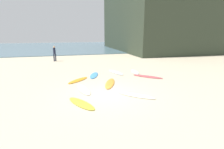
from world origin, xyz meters
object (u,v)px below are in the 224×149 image
Objects in this scene: surfboard_2 at (94,75)px; surfboard_7 at (148,76)px; surfboard_5 at (137,95)px; surfboard_4 at (83,89)px; beachgoer_near at (54,53)px; surfboard_0 at (110,83)px; surfboard_1 at (135,72)px; surfboard_3 at (116,72)px; surfboard_8 at (78,80)px; surfboard_6 at (81,103)px.

surfboard_7 is (3.93, -1.55, -0.00)m from surfboard_2.
surfboard_4 is at bearing -81.40° from surfboard_5.
surfboard_7 is 12.42m from beachgoer_near.
beachgoer_near is (-3.92, 11.02, 1.00)m from surfboard_0.
surfboard_3 is at bearing 1.14° from surfboard_1.
surfboard_3 reaches higher than surfboard_4.
surfboard_5 is 1.01× the size of surfboard_8.
beachgoer_near is (-1.72, 13.85, 1.00)m from surfboard_6.
beachgoer_near reaches higher than surfboard_3.
surfboard_7 is at bearing -171.44° from surfboard_5.
surfboard_0 is at bearing 54.36° from surfboard_1.
surfboard_4 is at bearing -126.23° from surfboard_6.
surfboard_0 is 3.33m from surfboard_3.
surfboard_0 is at bearing -154.81° from surfboard_6.
surfboard_4 is 1.14× the size of surfboard_6.
surfboard_7 is (2.50, 3.53, 0.01)m from surfboard_5.
surfboard_0 is at bearing -57.63° from surfboard_2.
surfboard_4 is 1.23× the size of beachgoer_near.
surfboard_4 reaches higher than surfboard_5.
surfboard_1 is 0.97× the size of surfboard_6.
surfboard_1 is at bearing 55.65° from surfboard_7.
surfboard_2 is 0.94× the size of surfboard_4.
surfboard_6 is at bearing 59.00° from surfboard_1.
surfboard_8 is at bearing 77.44° from beachgoer_near.
surfboard_0 is at bearing -118.85° from surfboard_5.
surfboard_7 is at bearing -3.27° from surfboard_2.
surfboard_2 is at bearing 1.97° from surfboard_3.
surfboard_1 is 1.79m from surfboard_7.
surfboard_5 is (2.65, -1.87, -0.00)m from surfboard_4.
surfboard_8 is at bearing 13.45° from surfboard_3.
surfboard_0 is 1.16× the size of surfboard_2.
surfboard_6 reaches higher than surfboard_4.
surfboard_3 is 3.72m from surfboard_8.
beachgoer_near is (-2.07, 11.71, 1.01)m from surfboard_4.
surfboard_7 is 1.25× the size of beachgoer_near.
surfboard_7 is at bearing 101.71° from beachgoer_near.
surfboard_3 reaches higher than surfboard_8.
surfboard_7 reaches higher than surfboard_8.
surfboard_0 reaches higher than surfboard_8.
surfboard_3 reaches higher than surfboard_2.
surfboard_4 is at bearing 47.26° from surfboard_1.
surfboard_7 is at bearing 9.88° from surfboard_4.
surfboard_7 reaches higher than surfboard_5.
surfboard_5 is (1.43, -5.08, -0.01)m from surfboard_2.
surfboard_0 is at bearing 152.12° from surfboard_7.
surfboard_5 is 14.42m from beachgoer_near.
surfboard_1 is 7.61m from surfboard_6.
surfboard_1 reaches higher than surfboard_7.
surfboard_6 is at bearing -41.05° from surfboard_5.
surfboard_5 is 1.02× the size of surfboard_6.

